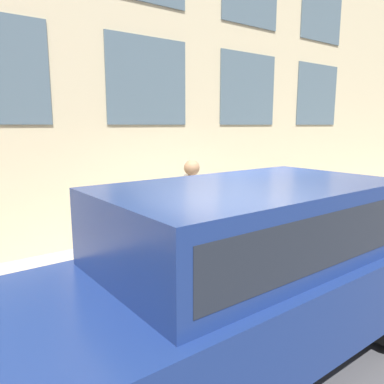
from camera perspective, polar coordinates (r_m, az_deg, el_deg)
The scene contains 5 objects.
ground_plane at distance 6.11m, azimuth 6.71°, elevation -13.32°, with size 80.00×80.00×0.00m, color #47474C.
sidewalk at distance 7.00m, azimuth -0.75°, elevation -9.37°, with size 2.59×60.00×0.18m.
fire_hydrant at distance 5.92m, azimuth 0.04°, elevation -8.02°, with size 0.27×0.40×0.79m.
person at distance 6.43m, azimuth -0.04°, elevation -1.01°, with size 0.41×0.27×1.67m.
parked_truck_navy_near at distance 3.90m, azimuth 8.20°, elevation -10.54°, with size 1.96×4.93×1.86m.
Camera 1 is at (-4.00, 3.93, 2.43)m, focal length 35.00 mm.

